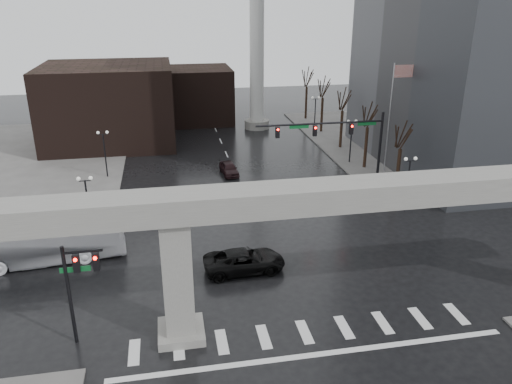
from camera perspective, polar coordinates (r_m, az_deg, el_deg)
ground at (r=30.76m, az=5.05°, el=-14.53°), size 160.00×160.00×0.00m
sidewalk_ne at (r=70.72m, az=17.88°, el=5.80°), size 28.00×36.00×0.15m
sidewalk_nw at (r=65.29m, az=-26.92°, el=3.20°), size 28.00×36.00×0.15m
elevated_guideway at (r=27.64m, az=8.04°, el=-2.57°), size 48.00×2.60×8.70m
building_far_left at (r=67.48m, az=-16.43°, el=9.56°), size 16.00×14.00×10.00m
building_far_mid at (r=77.31m, az=-6.69°, el=10.97°), size 10.00×10.00×8.00m
smokestack at (r=71.21m, az=0.10°, el=17.79°), size 3.60×3.60×30.00m
signal_mast_arm at (r=47.20m, az=9.85°, el=6.22°), size 12.12×0.43×8.00m
signal_left_pole at (r=28.56m, az=-19.72°, el=-9.23°), size 2.30×0.30×6.00m
flagpole_assembly at (r=52.10m, az=15.38°, el=9.15°), size 2.06×0.12×12.00m
lamp_right_0 at (r=45.50m, az=17.05°, el=1.88°), size 1.22×0.32×5.11m
lamp_right_1 at (r=57.67m, az=10.84°, el=6.54°), size 1.22×0.32×5.11m
lamp_right_2 at (r=70.52m, az=6.79°, el=9.50°), size 1.22×0.32×5.11m
lamp_left_0 at (r=41.07m, az=-18.76°, el=-0.46°), size 1.22×0.32×5.11m
lamp_left_1 at (r=54.24m, az=-16.97°, el=5.02°), size 1.22×0.32×5.11m
lamp_left_2 at (r=67.75m, az=-15.87°, el=8.33°), size 1.22×0.32×5.11m
tree_right_0 at (r=49.54m, az=15.97°, el=2.75°), size 1.09×1.58×7.50m
tree_right_1 at (r=56.44m, az=12.49°, el=5.42°), size 1.09×1.61×7.67m
tree_right_2 at (r=63.60m, az=9.76°, el=7.49°), size 1.10×1.63×7.85m
tree_right_3 at (r=70.94m, az=7.57°, el=9.13°), size 1.11×1.66×8.02m
tree_right_4 at (r=78.41m, az=5.78°, el=10.44°), size 1.12×1.69×8.19m
pickup_truck at (r=35.18m, az=-1.34°, el=-7.87°), size 5.80×2.88×1.58m
city_bus at (r=39.20m, az=-23.89°, el=-5.09°), size 12.59×4.12×3.44m
far_car at (r=53.83m, az=-3.11°, el=2.70°), size 1.95×4.10×1.35m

